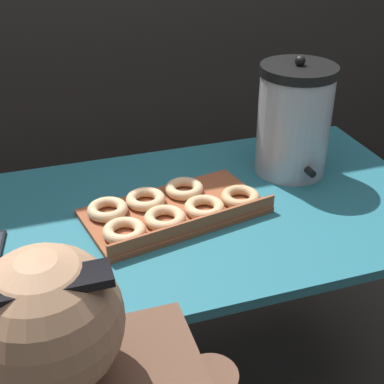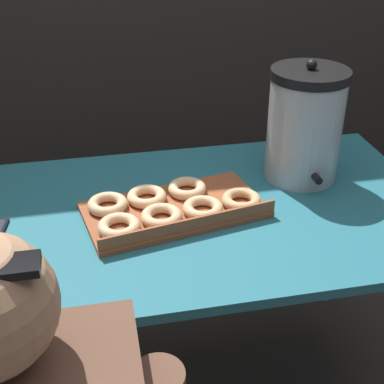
{
  "view_description": "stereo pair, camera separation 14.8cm",
  "coord_description": "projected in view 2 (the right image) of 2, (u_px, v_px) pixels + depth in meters",
  "views": [
    {
      "loc": [
        -0.42,
        -1.21,
        1.56
      ],
      "look_at": [
        -0.02,
        0.0,
        0.81
      ],
      "focal_mm": 50.0,
      "sensor_mm": 36.0,
      "label": 1
    },
    {
      "loc": [
        -0.28,
        -1.25,
        1.56
      ],
      "look_at": [
        -0.02,
        0.0,
        0.81
      ],
      "focal_mm": 50.0,
      "sensor_mm": 36.0,
      "label": 2
    }
  ],
  "objects": [
    {
      "name": "folding_table",
      "position": [
        199.0,
        223.0,
        1.54
      ],
      "size": [
        1.37,
        0.79,
        0.75
      ],
      "color": "#236675",
      "rests_on": "ground"
    },
    {
      "name": "donut_box",
      "position": [
        171.0,
        207.0,
        1.49
      ],
      "size": [
        0.53,
        0.35,
        0.05
      ],
      "rotation": [
        0.0,
        0.0,
        0.19
      ],
      "color": "brown",
      "rests_on": "folding_table"
    },
    {
      "name": "coffee_urn",
      "position": [
        305.0,
        125.0,
        1.6
      ],
      "size": [
        0.23,
        0.26,
        0.37
      ],
      "color": "#B7B7BC",
      "rests_on": "folding_table"
    }
  ]
}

